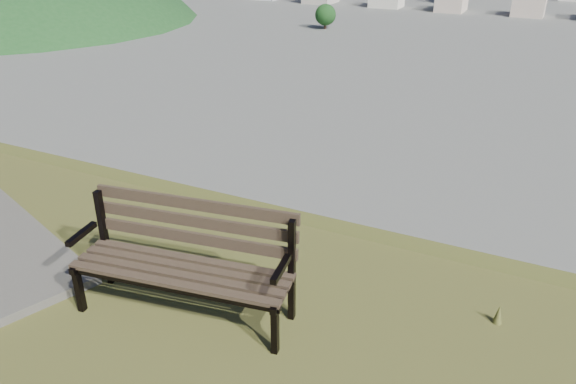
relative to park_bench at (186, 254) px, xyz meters
The scene contains 1 object.
park_bench is the anchor object (origin of this frame).
Camera 1 is at (2.48, -0.96, 28.06)m, focal length 35.00 mm.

